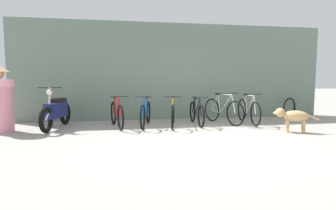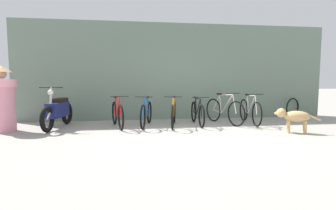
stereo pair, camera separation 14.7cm
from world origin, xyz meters
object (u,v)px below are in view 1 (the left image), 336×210
(stray_dog, at_px, (292,116))
(spare_tire_left, at_px, (289,107))
(bicycle_4, at_px, (223,111))
(bicycle_3, at_px, (196,113))
(person_in_robes, at_px, (1,99))
(bicycle_2, at_px, (173,114))
(bicycle_0, at_px, (117,114))
(bicycle_5, at_px, (248,111))
(bicycle_1, at_px, (146,114))
(motorcycle, at_px, (56,112))

(stray_dog, distance_m, spare_tire_left, 2.94)
(bicycle_4, bearing_deg, stray_dog, 19.12)
(bicycle_3, relative_size, person_in_robes, 1.03)
(bicycle_2, xyz_separation_m, spare_tire_left, (4.27, 1.14, -0.02))
(bicycle_0, height_order, bicycle_4, bicycle_4)
(bicycle_3, xyz_separation_m, stray_dog, (1.97, -1.44, 0.06))
(bicycle_4, relative_size, stray_dog, 1.72)
(bicycle_4, bearing_deg, bicycle_2, -101.40)
(bicycle_0, height_order, bicycle_5, bicycle_5)
(bicycle_1, bearing_deg, person_in_robes, -72.18)
(motorcycle, bearing_deg, bicycle_1, 97.02)
(spare_tire_left, bearing_deg, bicycle_0, -169.36)
(bicycle_2, relative_size, bicycle_3, 1.04)
(bicycle_1, height_order, bicycle_3, bicycle_1)
(spare_tire_left, bearing_deg, bicycle_3, -164.07)
(bicycle_0, distance_m, bicycle_4, 3.02)
(bicycle_5, distance_m, stray_dog, 1.49)
(stray_dog, distance_m, person_in_robes, 6.98)
(bicycle_1, distance_m, bicycle_4, 2.24)
(person_in_robes, bearing_deg, bicycle_1, 148.07)
(stray_dog, xyz_separation_m, person_in_robes, (-6.87, 1.14, 0.40))
(bicycle_1, xyz_separation_m, motorcycle, (-2.31, 0.06, 0.09))
(bicycle_0, relative_size, person_in_robes, 1.01)
(person_in_robes, height_order, spare_tire_left, person_in_robes)
(bicycle_0, xyz_separation_m, bicycle_3, (2.21, 0.07, -0.02))
(bicycle_3, bearing_deg, bicycle_0, -86.26)
(bicycle_0, xyz_separation_m, stray_dog, (4.18, -1.37, 0.05))
(bicycle_1, bearing_deg, stray_dog, 80.44)
(bicycle_3, distance_m, bicycle_4, 0.81)
(bicycle_0, height_order, bicycle_1, bicycle_0)
(motorcycle, relative_size, stray_dog, 1.93)
(bicycle_0, relative_size, motorcycle, 0.87)
(motorcycle, bearing_deg, bicycle_2, 95.27)
(bicycle_3, relative_size, bicycle_5, 0.96)
(bicycle_3, xyz_separation_m, bicycle_5, (1.56, -0.01, 0.03))
(bicycle_3, distance_m, spare_tire_left, 3.72)
(bicycle_1, relative_size, bicycle_4, 1.00)
(bicycle_1, xyz_separation_m, bicycle_5, (2.99, 0.00, 0.02))
(bicycle_2, bearing_deg, bicycle_5, 104.83)
(bicycle_5, relative_size, spare_tire_left, 2.63)
(bicycle_2, xyz_separation_m, stray_dog, (2.67, -1.31, 0.05))
(person_in_robes, bearing_deg, bicycle_2, 145.74)
(bicycle_5, xyz_separation_m, motorcycle, (-5.30, 0.06, 0.07))
(stray_dog, xyz_separation_m, spare_tire_left, (1.60, 2.46, -0.07))
(bicycle_1, xyz_separation_m, stray_dog, (3.41, -1.43, 0.05))
(bicycle_0, relative_size, bicycle_1, 0.98)
(bicycle_4, height_order, person_in_robes, person_in_robes)
(bicycle_4, height_order, bicycle_5, bicycle_4)
(bicycle_2, distance_m, motorcycle, 3.05)
(bicycle_4, bearing_deg, bicycle_5, 65.38)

